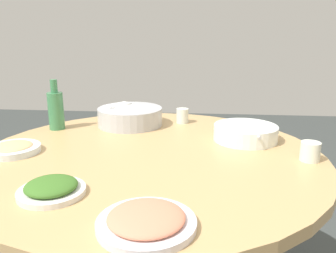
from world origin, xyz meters
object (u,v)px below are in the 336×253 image
Objects in this scene: green_bottle at (56,109)px; soup_bowl at (245,133)px; tea_cup_near at (182,116)px; dish_greens at (51,188)px; dish_shrimp at (146,220)px; rice_bowl at (130,116)px; tea_cup_far at (310,151)px; dish_noodles at (13,148)px; round_dining_table at (150,182)px.

soup_bowl is at bearing 173.44° from green_bottle.
dish_greens is at bearing 68.41° from tea_cup_near.
dish_shrimp is 0.98m from green_bottle.
soup_bowl is 0.83m from dish_greens.
tea_cup_near is (-0.33, -0.83, 0.02)m from dish_greens.
rice_bowl reaches higher than tea_cup_far.
dish_noodles is 0.87× the size of green_bottle.
green_bottle is (-0.04, -0.34, 0.08)m from dish_noodles.
dish_noodles is at bearing -38.56° from dish_shrimp.
dish_shrimp is at bearing 141.44° from dish_noodles.
round_dining_table is 0.54m from dish_shrimp.
tea_cup_near is at bearing -92.11° from dish_shrimp.
dish_greens is (0.23, 0.38, 0.14)m from round_dining_table.
green_bottle reaches higher than dish_noodles.
dish_noodles is (0.30, -0.33, -0.00)m from dish_greens.
dish_greens is at bearing 22.83° from tea_cup_far.
tea_cup_far reaches higher than round_dining_table.
dish_shrimp is (-0.29, 0.14, -0.00)m from dish_greens.
rice_bowl is 1.65× the size of dish_greens.
dish_greens is at bearing 84.49° from rice_bowl.
rice_bowl reaches higher than tea_cup_near.
soup_bowl is at bearing 159.68° from rice_bowl.
green_bottle is at bearing 15.86° from tea_cup_near.
tea_cup_far is at bearing 150.14° from rice_bowl.
soup_bowl is at bearing -114.12° from dish_shrimp.
dish_greens is 0.80× the size of dish_shrimp.
dish_shrimp is at bearing 124.34° from green_bottle.
rice_bowl is 4.57× the size of tea_cup_far.
round_dining_table is at bearing -174.46° from dish_noodles.
rice_bowl is 0.57m from dish_noodles.
dish_shrimp is at bearing 65.88° from soup_bowl.
tea_cup_near is at bearing -165.04° from rice_bowl.
dish_shrimp is 1.01× the size of green_bottle.
rice_bowl reaches higher than dish_shrimp.
dish_noodles is 2.79× the size of tea_cup_near.
tea_cup_far is (-0.52, -0.49, 0.02)m from dish_shrimp.
dish_noodles is at bearing 0.80° from tea_cup_far.
green_bottle is 1.12m from tea_cup_far.
rice_bowl is 1.09× the size of soup_bowl.
green_bottle is (0.33, 0.10, 0.05)m from rice_bowl.
soup_bowl is 1.21× the size of dish_shrimp.
round_dining_table is 0.50m from tea_cup_near.
dish_shrimp is (-0.59, 0.47, 0.00)m from dish_noodles.
green_bottle is at bearing -30.78° from round_dining_table.
green_bottle is at bearing -6.56° from soup_bowl.
tea_cup_far is (-0.48, 0.49, -0.00)m from tea_cup_near.
green_bottle is (0.26, -0.67, 0.08)m from dish_greens.
tea_cup_far is (-1.07, 0.32, -0.06)m from green_bottle.
green_bottle is at bearing -96.04° from dish_noodles.
green_bottle is 0.62m from tea_cup_near.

